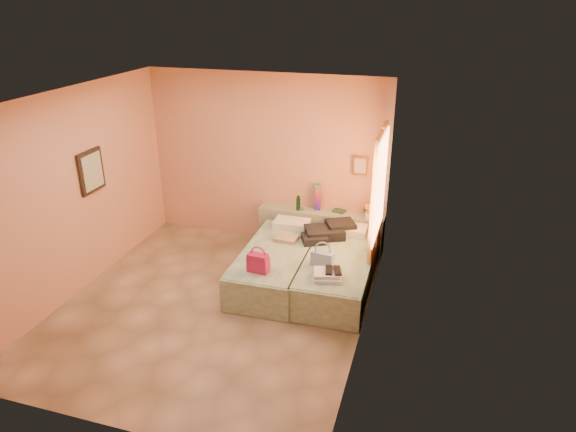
# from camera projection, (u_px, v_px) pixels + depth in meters

# --- Properties ---
(ground) EXTENTS (4.50, 4.50, 0.00)m
(ground) POSITION_uv_depth(u_px,v_px,m) (215.00, 305.00, 6.98)
(ground) COLOR tan
(ground) RESTS_ON ground
(room_walls) EXTENTS (4.02, 4.51, 2.81)m
(room_walls) POSITION_uv_depth(u_px,v_px,m) (239.00, 169.00, 6.71)
(room_walls) COLOR tan
(room_walls) RESTS_ON ground
(headboard_ledge) EXTENTS (2.05, 0.30, 0.65)m
(headboard_ledge) POSITION_uv_depth(u_px,v_px,m) (321.00, 230.00, 8.44)
(headboard_ledge) COLOR #97A385
(headboard_ledge) RESTS_ON ground
(bed_left) EXTENTS (0.93, 2.01, 0.50)m
(bed_left) POSITION_uv_depth(u_px,v_px,m) (276.00, 265.00, 7.51)
(bed_left) COLOR #ABC8A1
(bed_left) RESTS_ON ground
(bed_right) EXTENTS (0.93, 2.01, 0.50)m
(bed_right) POSITION_uv_depth(u_px,v_px,m) (337.00, 272.00, 7.30)
(bed_right) COLOR #ABC8A1
(bed_right) RESTS_ON ground
(water_bottle) EXTENTS (0.07, 0.07, 0.24)m
(water_bottle) POSITION_uv_depth(u_px,v_px,m) (298.00, 203.00, 8.32)
(water_bottle) COLOR #143719
(water_bottle) RESTS_ON headboard_ledge
(rainbow_box) EXTENTS (0.11, 0.11, 0.42)m
(rainbow_box) POSITION_uv_depth(u_px,v_px,m) (318.00, 197.00, 8.31)
(rainbow_box) COLOR #B6164A
(rainbow_box) RESTS_ON headboard_ledge
(small_dish) EXTENTS (0.13, 0.13, 0.03)m
(small_dish) POSITION_uv_depth(u_px,v_px,m) (301.00, 209.00, 8.37)
(small_dish) COLOR #447D5B
(small_dish) RESTS_ON headboard_ledge
(green_book) EXTENTS (0.23, 0.19, 0.03)m
(green_book) POSITION_uv_depth(u_px,v_px,m) (339.00, 211.00, 8.29)
(green_book) COLOR #22402C
(green_book) RESTS_ON headboard_ledge
(flower_vase) EXTENTS (0.27, 0.27, 0.29)m
(flower_vase) POSITION_uv_depth(u_px,v_px,m) (369.00, 210.00, 8.00)
(flower_vase) COLOR white
(flower_vase) RESTS_ON headboard_ledge
(magenta_handbag) EXTENTS (0.29, 0.18, 0.26)m
(magenta_handbag) POSITION_uv_depth(u_px,v_px,m) (258.00, 263.00, 6.78)
(magenta_handbag) COLOR #B6164A
(magenta_handbag) RESTS_ON bed_left
(khaki_garment) EXTENTS (0.34, 0.29, 0.06)m
(khaki_garment) POSITION_uv_depth(u_px,v_px,m) (286.00, 238.00, 7.68)
(khaki_garment) COLOR #9D8764
(khaki_garment) RESTS_ON bed_left
(clothes_pile) EXTENTS (0.82, 0.82, 0.19)m
(clothes_pile) POSITION_uv_depth(u_px,v_px,m) (328.00, 232.00, 7.75)
(clothes_pile) COLOR black
(clothes_pile) RESTS_ON bed_right
(blue_handbag) EXTENTS (0.32, 0.17, 0.20)m
(blue_handbag) POSITION_uv_depth(u_px,v_px,m) (322.00, 259.00, 6.95)
(blue_handbag) COLOR #3D5694
(blue_handbag) RESTS_ON bed_right
(towel_stack) EXTENTS (0.41, 0.37, 0.10)m
(towel_stack) POSITION_uv_depth(u_px,v_px,m) (328.00, 276.00, 6.63)
(towel_stack) COLOR silver
(towel_stack) RESTS_ON bed_right
(sandal_pair) EXTENTS (0.22, 0.27, 0.02)m
(sandal_pair) POSITION_uv_depth(u_px,v_px,m) (333.00, 271.00, 6.62)
(sandal_pair) COLOR black
(sandal_pair) RESTS_ON towel_stack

